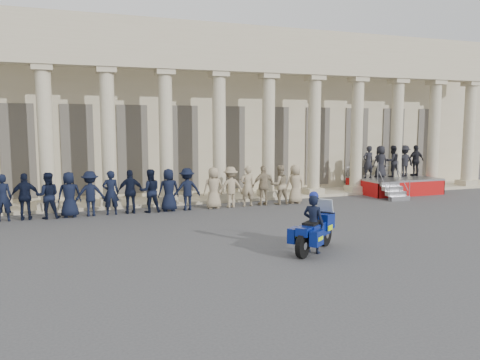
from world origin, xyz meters
name	(u,v)px	position (x,y,z in m)	size (l,w,h in m)	color
ground	(254,242)	(0.00, 0.00, 0.00)	(90.00, 90.00, 0.00)	#3E3E41
building	(166,112)	(0.00, 14.74, 4.52)	(40.00, 12.50, 9.00)	#BAAC8B
officer_rank	(124,192)	(-3.45, 6.30, 0.94)	(16.94, 0.71, 1.87)	black
reviewing_stand	(395,167)	(11.48, 7.71, 1.43)	(4.29, 4.10, 2.63)	gray
motorcycle	(315,230)	(1.27, -1.73, 0.65)	(1.96, 1.68, 1.50)	black
rider	(313,222)	(1.17, -1.81, 0.91)	(0.72, 0.76, 1.83)	black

